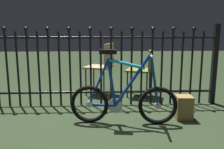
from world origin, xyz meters
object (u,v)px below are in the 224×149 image
object	(u,v)px
display_crate	(183,107)
chair_tan	(103,63)
chair_olive	(143,68)
bicycle	(123,99)

from	to	relation	value
display_crate	chair_tan	bearing A→B (deg)	129.97
chair_olive	bicycle	bearing A→B (deg)	-110.80
bicycle	chair_tan	size ratio (longest dim) A/B	1.43
chair_tan	bicycle	bearing A→B (deg)	-80.08
chair_tan	chair_olive	size ratio (longest dim) A/B	1.12
bicycle	chair_olive	bearing A→B (deg)	69.20
bicycle	display_crate	bearing A→B (deg)	8.60
bicycle	chair_tan	bearing A→B (deg)	99.92
chair_tan	chair_olive	world-z (taller)	chair_tan
chair_olive	display_crate	bearing A→B (deg)	-72.63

